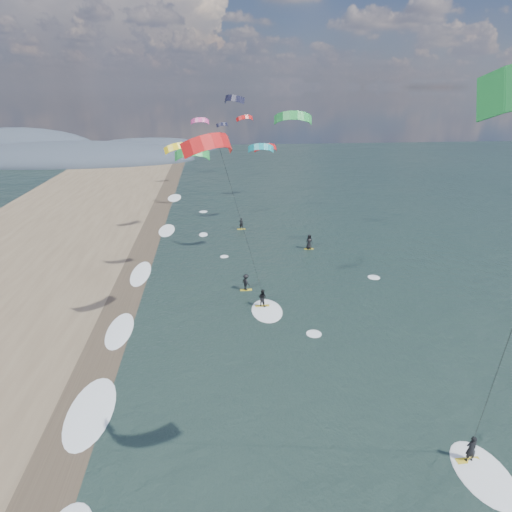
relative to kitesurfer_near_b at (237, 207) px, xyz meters
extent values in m
plane|color=black|center=(2.16, -13.56, -10.00)|extent=(260.00, 260.00, 0.00)
cube|color=#382D23|center=(-9.84, -3.56, -10.00)|extent=(3.00, 240.00, 0.00)
ellipsoid|color=#3D4756|center=(-55.84, 98.44, -10.00)|extent=(48.00, 20.00, 15.00)
ellipsoid|color=#3D4756|center=(-37.84, 86.44, -10.00)|extent=(64.00, 24.00, 10.00)
ellipsoid|color=#3D4756|center=(-19.84, 106.44, -10.00)|extent=(40.00, 18.00, 7.00)
cube|color=gold|center=(10.78, -13.16, -9.97)|extent=(1.25, 0.38, 0.05)
imported|color=black|center=(10.78, -13.16, -9.18)|extent=(0.58, 0.40, 1.54)
ellipsoid|color=white|center=(11.08, -13.96, -10.00)|extent=(2.60, 4.20, 0.12)
cylinder|color=black|center=(8.78, -16.16, -0.42)|extent=(0.02, 0.02, 18.06)
cube|color=gold|center=(2.30, 4.22, -9.97)|extent=(1.24, 0.38, 0.06)
imported|color=black|center=(2.30, 4.22, -9.16)|extent=(0.97, 0.92, 1.57)
ellipsoid|color=white|center=(2.60, 3.42, -10.00)|extent=(2.60, 4.20, 0.12)
cylinder|color=black|center=(0.55, 1.22, -2.02)|extent=(0.02, 0.02, 15.06)
cube|color=gold|center=(1.16, 7.53, -9.98)|extent=(1.10, 0.35, 0.05)
imported|color=black|center=(1.16, 7.53, -9.17)|extent=(1.04, 1.17, 1.57)
cube|color=gold|center=(9.34, 17.64, -9.98)|extent=(1.10, 0.35, 0.05)
imported|color=black|center=(9.34, 17.64, -9.09)|extent=(0.92, 0.67, 1.72)
cube|color=gold|center=(2.00, 25.95, -9.98)|extent=(1.10, 0.35, 0.05)
imported|color=black|center=(2.00, 25.95, -9.21)|extent=(0.62, 0.49, 1.49)
ellipsoid|color=white|center=(-8.64, -7.56, -10.00)|extent=(2.40, 5.40, 0.11)
ellipsoid|color=white|center=(-8.64, 1.44, -10.00)|extent=(2.40, 5.40, 0.11)
ellipsoid|color=white|center=(-8.64, 12.44, -10.00)|extent=(2.40, 5.40, 0.11)
ellipsoid|color=white|center=(-8.64, 26.44, -10.00)|extent=(2.40, 5.40, 0.11)
ellipsoid|color=white|center=(-8.64, 44.44, -10.00)|extent=(2.40, 5.40, 0.11)
camera|label=1|loc=(-1.57, -28.28, 7.61)|focal=30.00mm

